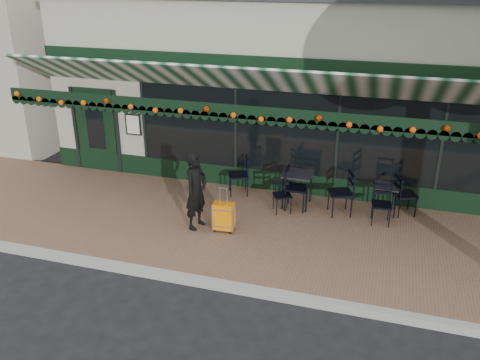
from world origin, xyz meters
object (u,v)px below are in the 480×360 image
(chair_a_left, at_px, (341,193))
(chair_b_left, at_px, (238,175))
(chair_a_right, at_px, (405,195))
(chair_b_right, at_px, (296,188))
(woman, at_px, (196,191))
(cafe_table_b, at_px, (298,176))
(cafe_table_a, at_px, (386,188))
(chair_b_front, at_px, (282,196))
(suitcase, at_px, (224,217))
(chair_a_front, at_px, (382,205))

(chair_a_left, height_order, chair_b_left, chair_a_left)
(chair_b_left, bearing_deg, chair_a_right, 68.65)
(chair_b_left, bearing_deg, chair_b_right, 53.55)
(woman, bearing_deg, cafe_table_b, -34.92)
(woman, distance_m, chair_b_right, 2.34)
(chair_a_right, bearing_deg, cafe_table_a, 74.80)
(cafe_table_b, height_order, chair_b_left, chair_b_left)
(cafe_table_b, xyz_separation_m, chair_a_left, (0.98, -0.14, -0.22))
(woman, relative_size, chair_b_front, 2.11)
(suitcase, bearing_deg, chair_b_left, 93.59)
(chair_a_right, distance_m, chair_a_front, 0.77)
(cafe_table_a, xyz_separation_m, chair_b_right, (-1.91, -0.36, -0.09))
(chair_b_left, relative_size, chair_b_front, 1.21)
(chair_a_front, bearing_deg, chair_a_right, 47.25)
(chair_a_front, bearing_deg, woman, -165.67)
(suitcase, xyz_separation_m, cafe_table_b, (1.20, 1.62, 0.39))
(cafe_table_a, relative_size, chair_b_left, 0.69)
(woman, height_order, chair_a_right, woman)
(woman, relative_size, chair_a_left, 1.66)
(chair_b_front, bearing_deg, woman, -168.48)
(cafe_table_b, height_order, chair_a_left, chair_a_left)
(chair_b_right, bearing_deg, cafe_table_b, 3.46)
(chair_a_front, bearing_deg, cafe_table_a, 78.98)
(suitcase, distance_m, chair_b_left, 1.88)
(suitcase, relative_size, cafe_table_a, 1.47)
(chair_a_left, xyz_separation_m, chair_b_left, (-2.43, 0.37, -0.02))
(cafe_table_a, relative_size, chair_a_right, 0.72)
(suitcase, bearing_deg, chair_b_front, 47.63)
(chair_a_left, xyz_separation_m, chair_a_right, (1.35, 0.40, -0.04))
(chair_a_left, xyz_separation_m, chair_b_front, (-1.23, -0.27, -0.10))
(woman, height_order, chair_b_left, woman)
(suitcase, height_order, cafe_table_a, suitcase)
(cafe_table_b, xyz_separation_m, chair_a_front, (1.86, -0.34, -0.29))
(woman, height_order, suitcase, woman)
(cafe_table_a, xyz_separation_m, chair_a_front, (-0.06, -0.55, -0.17))
(cafe_table_a, height_order, cafe_table_b, cafe_table_b)
(suitcase, relative_size, cafe_table_b, 1.22)
(chair_a_right, bearing_deg, chair_a_front, 119.34)
(chair_a_left, relative_size, chair_a_front, 1.18)
(chair_a_right, distance_m, chair_b_right, 2.36)
(chair_a_left, bearing_deg, chair_b_front, -98.61)
(chair_b_left, relative_size, chair_b_right, 0.95)
(chair_a_front, xyz_separation_m, chair_b_front, (-2.11, -0.07, -0.03))
(chair_a_left, relative_size, chair_b_right, 1.00)
(cafe_table_b, height_order, chair_a_front, chair_a_front)
(woman, bearing_deg, chair_b_left, 2.70)
(cafe_table_a, xyz_separation_m, cafe_table_b, (-1.92, -0.21, 0.12))
(cafe_table_a, distance_m, chair_b_left, 3.38)
(chair_a_left, bearing_deg, cafe_table_a, 89.55)
(chair_a_right, bearing_deg, chair_b_left, 67.80)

